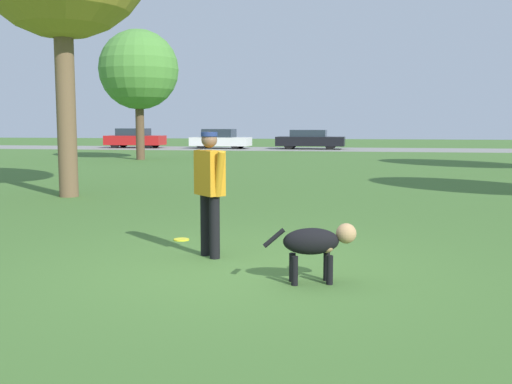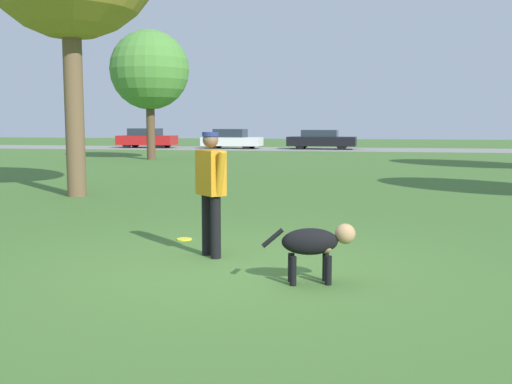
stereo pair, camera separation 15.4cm
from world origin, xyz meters
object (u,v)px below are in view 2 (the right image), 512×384
Objects in this scene: person at (211,184)px; parked_car_black at (321,140)px; tree_far_left at (150,70)px; dog at (316,243)px; frisbee at (184,239)px; parked_car_red at (147,138)px; parked_car_white at (232,139)px.

person is 0.35× the size of parked_car_black.
tree_far_left is (-8.31, 19.59, 3.22)m from person.
person is 1.82m from dog.
parked_car_red reaches higher than frisbee.
parked_car_black is at bearing 91.26° from frisbee.
frisbee is (-0.68, 0.99, -0.92)m from person.
parked_car_black is at bearing 138.02° from person.
parked_car_black is at bearing 2.67° from parked_car_white.
dog is 0.25× the size of parked_car_red.
frisbee is 20.53m from tree_far_left.
person is 7.02× the size of frisbee.
parked_car_white is 0.89× the size of parked_car_black.
dog is at bearing -73.14° from parked_car_white.
tree_far_left is (-9.72, 20.62, 3.72)m from dog.
parked_car_red reaches higher than parked_car_black.
dog is 0.17× the size of tree_far_left.
frisbee is 32.13m from parked_car_white.
parked_car_red reaches higher than parked_car_white.
parked_car_black is at bearing 61.68° from tree_far_left.
parked_car_black is (-2.79, 33.48, 0.21)m from dog.
parked_car_black is (-0.69, 31.47, 0.63)m from frisbee.
person is at bearing -67.03° from tree_far_left.
parked_car_black reaches higher than dog.
parked_car_white reaches higher than frisbee.
person reaches higher than frisbee.
person is 32.49m from parked_car_black.
tree_far_left is at bearing -91.84° from parked_car_white.
tree_far_left reaches higher than parked_car_red.
person is 0.40× the size of parked_car_red.
frisbee is at bearing -67.71° from tree_far_left.
person is 33.24m from parked_car_white.
parked_car_black is at bearing 0.51° from parked_car_red.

